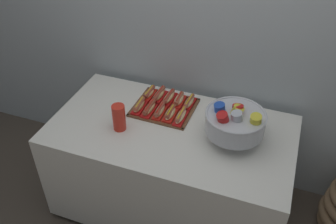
# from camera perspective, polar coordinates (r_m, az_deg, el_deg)

# --- Properties ---
(ground_plane) EXTENTS (10.00, 10.00, 0.00)m
(ground_plane) POSITION_cam_1_polar(r_m,az_deg,el_deg) (2.91, 0.40, -13.79)
(ground_plane) COLOR #4C4238
(back_wall) EXTENTS (6.00, 0.10, 2.60)m
(back_wall) POSITION_cam_1_polar(r_m,az_deg,el_deg) (2.52, 4.77, 14.73)
(back_wall) COLOR #B2BCC1
(back_wall) RESTS_ON ground_plane
(buffet_table) EXTENTS (1.57, 0.84, 0.74)m
(buffet_table) POSITION_cam_1_polar(r_m,az_deg,el_deg) (2.62, 0.43, -8.42)
(buffet_table) COLOR white
(buffet_table) RESTS_ON ground_plane
(serving_tray) EXTENTS (0.41, 0.37, 0.01)m
(serving_tray) POSITION_cam_1_polar(r_m,az_deg,el_deg) (2.54, -0.57, 0.67)
(serving_tray) COLOR brown
(serving_tray) RESTS_ON buffet_table
(hot_dog_0) EXTENTS (0.07, 0.17, 0.06)m
(hot_dog_0) POSITION_cam_1_polar(r_m,az_deg,el_deg) (2.51, -4.46, 0.95)
(hot_dog_0) COLOR red
(hot_dog_0) RESTS_ON serving_tray
(hot_dog_1) EXTENTS (0.07, 0.18, 0.06)m
(hot_dog_1) POSITION_cam_1_polar(r_m,az_deg,el_deg) (2.48, -2.89, 0.55)
(hot_dog_1) COLOR red
(hot_dog_1) RESTS_ON serving_tray
(hot_dog_2) EXTENTS (0.06, 0.17, 0.06)m
(hot_dog_2) POSITION_cam_1_polar(r_m,az_deg,el_deg) (2.46, -1.29, 0.18)
(hot_dog_2) COLOR red
(hot_dog_2) RESTS_ON serving_tray
(hot_dog_3) EXTENTS (0.07, 0.16, 0.06)m
(hot_dog_3) POSITION_cam_1_polar(r_m,az_deg,el_deg) (2.44, 0.34, -0.22)
(hot_dog_3) COLOR red
(hot_dog_3) RESTS_ON serving_tray
(hot_dog_4) EXTENTS (0.06, 0.18, 0.06)m
(hot_dog_4) POSITION_cam_1_polar(r_m,az_deg,el_deg) (2.42, 2.00, -0.63)
(hot_dog_4) COLOR red
(hot_dog_4) RESTS_ON serving_tray
(hot_dog_5) EXTENTS (0.07, 0.16, 0.06)m
(hot_dog_5) POSITION_cam_1_polar(r_m,az_deg,el_deg) (2.63, -2.94, 2.90)
(hot_dog_5) COLOR red
(hot_dog_5) RESTS_ON serving_tray
(hot_dog_6) EXTENTS (0.08, 0.18, 0.06)m
(hot_dog_6) POSITION_cam_1_polar(r_m,az_deg,el_deg) (2.61, -1.43, 2.63)
(hot_dog_6) COLOR red
(hot_dog_6) RESTS_ON serving_tray
(hot_dog_7) EXTENTS (0.07, 0.18, 0.06)m
(hot_dog_7) POSITION_cam_1_polar(r_m,az_deg,el_deg) (2.58, 0.11, 2.21)
(hot_dog_7) COLOR #B21414
(hot_dog_7) RESTS_ON serving_tray
(hot_dog_8) EXTENTS (0.07, 0.16, 0.06)m
(hot_dog_8) POSITION_cam_1_polar(r_m,az_deg,el_deg) (2.56, 1.67, 1.86)
(hot_dog_8) COLOR red
(hot_dog_8) RESTS_ON serving_tray
(hot_dog_9) EXTENTS (0.07, 0.16, 0.06)m
(hot_dog_9) POSITION_cam_1_polar(r_m,az_deg,el_deg) (2.54, 3.26, 1.48)
(hot_dog_9) COLOR #B21414
(hot_dog_9) RESTS_ON serving_tray
(punch_bowl) EXTENTS (0.36, 0.36, 0.26)m
(punch_bowl) POSITION_cam_1_polar(r_m,az_deg,el_deg) (2.23, 10.28, -1.49)
(punch_bowl) COLOR silver
(punch_bowl) RESTS_ON buffet_table
(cup_stack) EXTENTS (0.08, 0.08, 0.18)m
(cup_stack) POSITION_cam_1_polar(r_m,az_deg,el_deg) (2.34, -7.57, -0.84)
(cup_stack) COLOR red
(cup_stack) RESTS_ON buffet_table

